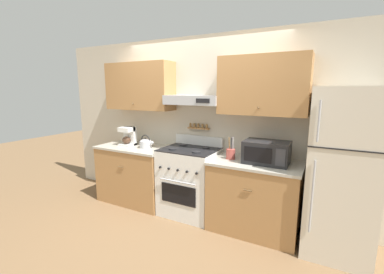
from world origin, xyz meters
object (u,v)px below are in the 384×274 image
at_px(tea_kettle, 146,143).
at_px(utensil_crock, 231,153).
at_px(coffee_maker, 128,136).
at_px(microwave, 266,152).
at_px(stove_range, 189,181).
at_px(refrigerator, 342,173).

height_order(tea_kettle, utensil_crock, utensil_crock).
bearing_deg(coffee_maker, tea_kettle, -3.84).
bearing_deg(microwave, coffee_maker, 179.82).
bearing_deg(coffee_maker, microwave, -0.18).
xyz_separation_m(tea_kettle, microwave, (1.82, 0.02, 0.06)).
bearing_deg(stove_range, coffee_maker, 179.86).
distance_m(refrigerator, microwave, 0.81).
height_order(tea_kettle, coffee_maker, coffee_maker).
bearing_deg(microwave, utensil_crock, -177.72).
height_order(tea_kettle, microwave, microwave).
height_order(coffee_maker, microwave, coffee_maker).
height_order(refrigerator, coffee_maker, refrigerator).
distance_m(stove_range, microwave, 1.20).
distance_m(stove_range, coffee_maker, 1.25).
distance_m(coffee_maker, microwave, 2.19).
height_order(stove_range, coffee_maker, coffee_maker).
bearing_deg(tea_kettle, utensil_crock, 0.00).
xyz_separation_m(stove_range, tea_kettle, (-0.75, -0.02, 0.49)).
xyz_separation_m(tea_kettle, utensil_crock, (1.37, 0.00, -0.00)).
distance_m(refrigerator, utensil_crock, 1.25).
distance_m(tea_kettle, microwave, 1.82).
bearing_deg(coffee_maker, stove_range, -0.14).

